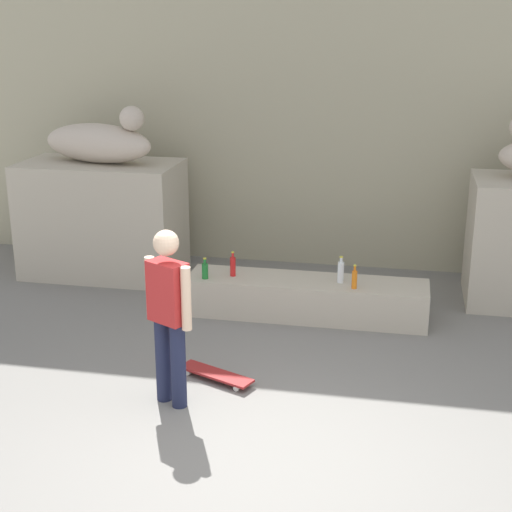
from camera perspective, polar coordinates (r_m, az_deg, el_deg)
The scene contains 11 objects.
ground_plane at distance 6.36m, azimuth -0.11°, elevation -15.02°, with size 40.00×40.00×0.00m, color slate.
facade_wall at distance 10.69m, azimuth 5.83°, elevation 14.50°, with size 11.58×0.60×5.68m, color #ABA487.
pedestal_left at distance 10.50m, azimuth -11.53°, elevation 2.76°, with size 2.12×1.14×1.56m, color #B7AD99.
statue_reclining_left at distance 10.26m, azimuth -11.73°, elevation 8.48°, with size 1.68×0.89×0.78m.
ledge_block at distance 9.00m, azimuth 3.82°, elevation -3.19°, with size 2.85×0.66×0.46m, color #B7AD99.
skater at distance 6.79m, azimuth -6.63°, elevation -4.12°, with size 0.49×0.34×1.67m.
skateboard at distance 7.52m, azimuth -3.06°, elevation -8.93°, with size 0.81×0.50×0.08m.
bottle_clear at distance 8.83m, azimuth 6.44°, elevation -1.18°, with size 0.08×0.08×0.32m.
bottle_orange at distance 8.66m, azimuth 7.46°, elevation -1.73°, with size 0.06×0.06×0.28m.
bottle_red at distance 9.00m, azimuth -1.77°, elevation -0.76°, with size 0.07×0.07×0.30m.
bottle_green at distance 8.93m, azimuth -3.88°, elevation -1.09°, with size 0.08×0.08×0.26m.
Camera 1 is at (1.07, -5.23, 3.45)m, focal length 52.82 mm.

